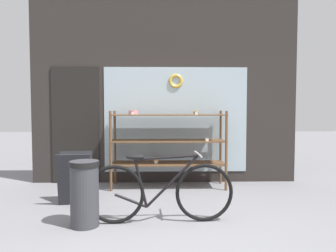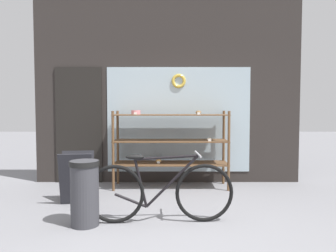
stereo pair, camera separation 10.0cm
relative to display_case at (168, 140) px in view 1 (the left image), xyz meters
name	(u,v)px [view 1 (the left image)]	position (x,y,z in m)	size (l,w,h in m)	color
ground_plane	(168,235)	(-0.05, -2.13, -0.81)	(30.00, 30.00, 0.00)	gray
storefront_facade	(162,91)	(-0.09, 0.41, 0.87)	(4.82, 0.13, 3.46)	#2D2826
display_case	(168,140)	(0.00, 0.00, 0.00)	(1.94, 0.55, 1.33)	brown
bicycle	(159,191)	(-0.14, -1.74, -0.44)	(1.77, 0.46, 0.83)	black
sandwich_board	(75,178)	(-1.34, -0.98, -0.44)	(0.50, 0.43, 0.73)	#232328
trash_bin	(85,191)	(-1.01, -1.84, -0.40)	(0.35, 0.35, 0.76)	#38383D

